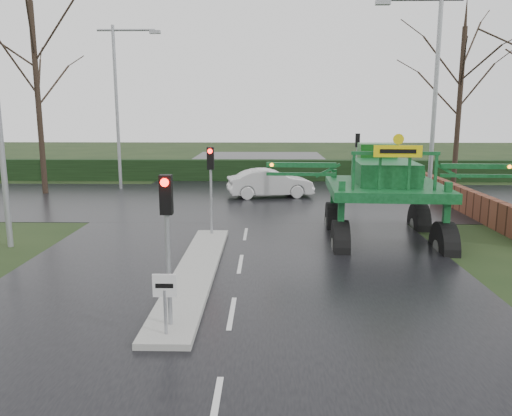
{
  "coord_description": "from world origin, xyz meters",
  "views": [
    {
      "loc": [
        0.83,
        -11.41,
        4.82
      ],
      "look_at": [
        0.52,
        3.26,
        2.0
      ],
      "focal_mm": 35.0,
      "sensor_mm": 36.0,
      "label": 1
    }
  ],
  "objects_px": {
    "street_light_left_far": "(121,93)",
    "white_sedan": "(270,197)",
    "keep_left_sign": "(165,294)",
    "street_light_left_near": "(3,78)",
    "traffic_signal_near": "(167,218)",
    "traffic_signal_mid": "(211,172)",
    "crop_sprayer": "(341,181)",
    "traffic_signal_far": "(357,149)",
    "street_light_right": "(429,86)"
  },
  "relations": [
    {
      "from": "traffic_signal_mid",
      "to": "traffic_signal_far",
      "type": "relative_size",
      "value": 1.0
    },
    {
      "from": "traffic_signal_far",
      "to": "street_light_left_far",
      "type": "height_order",
      "value": "street_light_left_far"
    },
    {
      "from": "traffic_signal_near",
      "to": "street_light_right",
      "type": "xyz_separation_m",
      "value": [
        9.49,
        13.01,
        3.4
      ]
    },
    {
      "from": "traffic_signal_near",
      "to": "crop_sprayer",
      "type": "bearing_deg",
      "value": 56.66
    },
    {
      "from": "street_light_right",
      "to": "traffic_signal_far",
      "type": "bearing_deg",
      "value": 101.95
    },
    {
      "from": "traffic_signal_near",
      "to": "street_light_left_far",
      "type": "bearing_deg",
      "value": 108.17
    },
    {
      "from": "traffic_signal_mid",
      "to": "street_light_left_near",
      "type": "relative_size",
      "value": 0.35
    },
    {
      "from": "traffic_signal_far",
      "to": "street_light_right",
      "type": "bearing_deg",
      "value": 101.95
    },
    {
      "from": "traffic_signal_near",
      "to": "traffic_signal_mid",
      "type": "xyz_separation_m",
      "value": [
        0.0,
        8.5,
        0.0
      ]
    },
    {
      "from": "keep_left_sign",
      "to": "street_light_left_near",
      "type": "height_order",
      "value": "street_light_left_near"
    },
    {
      "from": "keep_left_sign",
      "to": "street_light_left_far",
      "type": "bearing_deg",
      "value": 107.78
    },
    {
      "from": "traffic_signal_near",
      "to": "white_sedan",
      "type": "xyz_separation_m",
      "value": [
        2.34,
        18.01,
        -2.59
      ]
    },
    {
      "from": "street_light_left_near",
      "to": "crop_sprayer",
      "type": "relative_size",
      "value": 1.09
    },
    {
      "from": "traffic_signal_mid",
      "to": "street_light_left_near",
      "type": "height_order",
      "value": "street_light_left_near"
    },
    {
      "from": "street_light_right",
      "to": "crop_sprayer",
      "type": "relative_size",
      "value": 1.09
    },
    {
      "from": "traffic_signal_far",
      "to": "white_sedan",
      "type": "height_order",
      "value": "traffic_signal_far"
    },
    {
      "from": "keep_left_sign",
      "to": "street_light_right",
      "type": "distance_m",
      "value": 17.23
    },
    {
      "from": "traffic_signal_far",
      "to": "street_light_right",
      "type": "distance_m",
      "value": 8.86
    },
    {
      "from": "keep_left_sign",
      "to": "traffic_signal_mid",
      "type": "relative_size",
      "value": 0.38
    },
    {
      "from": "traffic_signal_near",
      "to": "white_sedan",
      "type": "bearing_deg",
      "value": 82.58
    },
    {
      "from": "street_light_right",
      "to": "crop_sprayer",
      "type": "distance_m",
      "value": 8.19
    },
    {
      "from": "traffic_signal_mid",
      "to": "street_light_left_near",
      "type": "bearing_deg",
      "value": -167.79
    },
    {
      "from": "street_light_right",
      "to": "street_light_left_far",
      "type": "distance_m",
      "value": 18.24
    },
    {
      "from": "keep_left_sign",
      "to": "traffic_signal_near",
      "type": "relative_size",
      "value": 0.38
    },
    {
      "from": "street_light_right",
      "to": "street_light_left_far",
      "type": "xyz_separation_m",
      "value": [
        -16.39,
        8.0,
        0.0
      ]
    },
    {
      "from": "crop_sprayer",
      "to": "traffic_signal_mid",
      "type": "bearing_deg",
      "value": 169.27
    },
    {
      "from": "keep_left_sign",
      "to": "traffic_signal_mid",
      "type": "distance_m",
      "value": 9.12
    },
    {
      "from": "street_light_left_far",
      "to": "street_light_left_near",
      "type": "bearing_deg",
      "value": -90.0
    },
    {
      "from": "street_light_right",
      "to": "street_light_left_far",
      "type": "height_order",
      "value": "same"
    },
    {
      "from": "crop_sprayer",
      "to": "street_light_left_near",
      "type": "bearing_deg",
      "value": -175.4
    },
    {
      "from": "street_light_left_near",
      "to": "white_sedan",
      "type": "relative_size",
      "value": 2.05
    },
    {
      "from": "street_light_left_far",
      "to": "white_sedan",
      "type": "xyz_separation_m",
      "value": [
        9.24,
        -3.0,
        -5.99
      ]
    },
    {
      "from": "traffic_signal_near",
      "to": "street_light_left_near",
      "type": "xyz_separation_m",
      "value": [
        -6.89,
        7.01,
        3.4
      ]
    },
    {
      "from": "traffic_signal_near",
      "to": "keep_left_sign",
      "type": "bearing_deg",
      "value": -90.0
    },
    {
      "from": "street_light_left_near",
      "to": "street_light_right",
      "type": "xyz_separation_m",
      "value": [
        16.39,
        6.0,
        0.0
      ]
    },
    {
      "from": "traffic_signal_near",
      "to": "street_light_right",
      "type": "relative_size",
      "value": 0.35
    },
    {
      "from": "street_light_left_near",
      "to": "street_light_right",
      "type": "bearing_deg",
      "value": 20.11
    },
    {
      "from": "traffic_signal_mid",
      "to": "white_sedan",
      "type": "relative_size",
      "value": 0.72
    },
    {
      "from": "traffic_signal_mid",
      "to": "crop_sprayer",
      "type": "distance_m",
      "value": 4.96
    },
    {
      "from": "traffic_signal_far",
      "to": "street_light_left_near",
      "type": "height_order",
      "value": "street_light_left_near"
    },
    {
      "from": "street_light_left_near",
      "to": "crop_sprayer",
      "type": "bearing_deg",
      "value": 1.5
    },
    {
      "from": "traffic_signal_mid",
      "to": "white_sedan",
      "type": "bearing_deg",
      "value": 76.15
    },
    {
      "from": "traffic_signal_far",
      "to": "white_sedan",
      "type": "bearing_deg",
      "value": 28.86
    },
    {
      "from": "keep_left_sign",
      "to": "white_sedan",
      "type": "distance_m",
      "value": 18.68
    },
    {
      "from": "traffic_signal_far",
      "to": "crop_sprayer",
      "type": "relative_size",
      "value": 0.38
    },
    {
      "from": "traffic_signal_far",
      "to": "street_light_left_near",
      "type": "bearing_deg",
      "value": 43.63
    },
    {
      "from": "traffic_signal_mid",
      "to": "crop_sprayer",
      "type": "xyz_separation_m",
      "value": [
        4.81,
        -1.19,
        -0.17
      ]
    },
    {
      "from": "street_light_left_near",
      "to": "crop_sprayer",
      "type": "distance_m",
      "value": 12.24
    },
    {
      "from": "keep_left_sign",
      "to": "traffic_signal_near",
      "type": "bearing_deg",
      "value": 90.0
    },
    {
      "from": "traffic_signal_near",
      "to": "crop_sprayer",
      "type": "distance_m",
      "value": 8.76
    }
  ]
}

